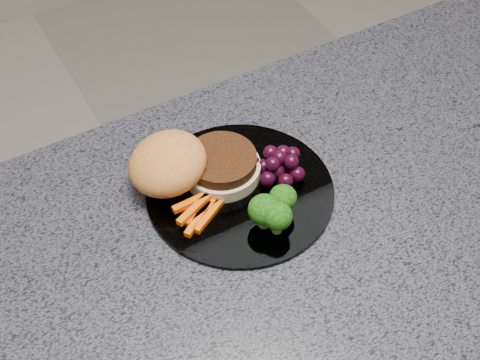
% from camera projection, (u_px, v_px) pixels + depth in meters
% --- Properties ---
extents(island_cabinet, '(1.20, 0.60, 0.86)m').
position_uv_depth(island_cabinet, '(312.00, 358.00, 1.27)').
color(island_cabinet, '#53321C').
rests_on(island_cabinet, ground).
extents(countertop, '(1.20, 0.60, 0.04)m').
position_uv_depth(countertop, '(338.00, 209.00, 0.93)').
color(countertop, '#4C4C56').
rests_on(countertop, island_cabinet).
extents(plate, '(0.26, 0.26, 0.01)m').
position_uv_depth(plate, '(240.00, 191.00, 0.92)').
color(plate, white).
rests_on(plate, countertop).
extents(burger, '(0.20, 0.15, 0.06)m').
position_uv_depth(burger, '(187.00, 166.00, 0.91)').
color(burger, beige).
rests_on(burger, plate).
extents(carrot_sticks, '(0.07, 0.06, 0.02)m').
position_uv_depth(carrot_sticks, '(199.00, 210.00, 0.89)').
color(carrot_sticks, '#F35904').
rests_on(carrot_sticks, plate).
extents(broccoli, '(0.07, 0.06, 0.05)m').
position_uv_depth(broccoli, '(274.00, 209.00, 0.86)').
color(broccoli, '#537F2E').
rests_on(broccoli, plate).
extents(grape_bunch, '(0.08, 0.07, 0.04)m').
position_uv_depth(grape_bunch, '(279.00, 164.00, 0.93)').
color(grape_bunch, black).
rests_on(grape_bunch, plate).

